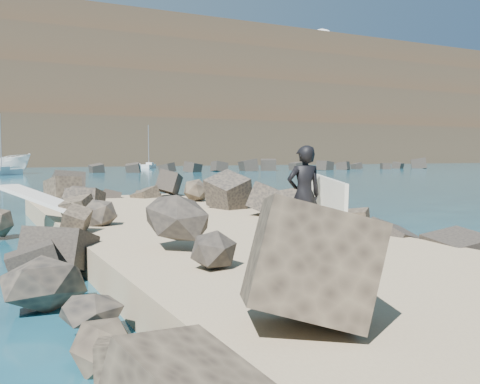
{
  "coord_description": "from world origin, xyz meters",
  "views": [
    {
      "loc": [
        -4.82,
        -10.52,
        2.25
      ],
      "look_at": [
        0.0,
        -1.0,
        1.5
      ],
      "focal_mm": 40.0,
      "sensor_mm": 36.0,
      "label": 1
    }
  ],
  "objects": [
    {
      "name": "riprap_right",
      "position": [
        2.9,
        -1.5,
        0.5
      ],
      "size": [
        2.6,
        22.0,
        1.0
      ],
      "primitive_type": "cube",
      "color": "black",
      "rests_on": "ground"
    },
    {
      "name": "headland_buildings",
      "position": [
        16.81,
        152.19,
        33.97
      ],
      "size": [
        137.5,
        30.5,
        5.0
      ],
      "color": "white",
      "rests_on": "headland"
    },
    {
      "name": "radome",
      "position": [
        114.66,
        157.67,
        42.05
      ],
      "size": [
        10.92,
        10.92,
        17.29
      ],
      "color": "silver",
      "rests_on": "headland"
    },
    {
      "name": "ground",
      "position": [
        0.0,
        0.0,
        0.0
      ],
      "size": [
        800.0,
        800.0,
        0.0
      ],
      "primitive_type": "plane",
      "color": "#0F384C",
      "rests_on": "ground"
    },
    {
      "name": "sailboat_b",
      "position": [
        -1.74,
        53.36,
        0.35
      ],
      "size": [
        4.65,
        4.95,
        6.88
      ],
      "color": "silver",
      "rests_on": "ground"
    },
    {
      "name": "sailboat_d",
      "position": [
        21.84,
        75.84,
        0.35
      ],
      "size": [
        4.03,
        5.86,
        7.32
      ],
      "color": "silver",
      "rests_on": "ground"
    },
    {
      "name": "surfer_with_board",
      "position": [
        0.73,
        -2.31,
        1.51
      ],
      "size": [
        1.16,
        2.18,
        1.81
      ],
      "color": "black",
      "rests_on": "jetty"
    },
    {
      "name": "sailboat_f",
      "position": [
        30.4,
        95.84,
        0.35
      ],
      "size": [
        3.11,
        5.42,
        6.65
      ],
      "color": "silver",
      "rests_on": "ground"
    },
    {
      "name": "breakwater_secondary",
      "position": [
        35.0,
        55.0,
        0.6
      ],
      "size": [
        52.0,
        4.0,
        1.2
      ],
      "primitive_type": "cube",
      "color": "black",
      "rests_on": "ground"
    },
    {
      "name": "boat_imported",
      "position": [
        -0.91,
        58.88,
        1.2
      ],
      "size": [
        6.44,
        5.54,
        2.41
      ],
      "primitive_type": "imported",
      "rotation": [
        0.0,
        0.0,
        0.95
      ],
      "color": "white",
      "rests_on": "ground"
    },
    {
      "name": "headland",
      "position": [
        10.0,
        160.0,
        16.0
      ],
      "size": [
        360.0,
        140.0,
        32.0
      ],
      "primitive_type": "cube",
      "color": "#2D4919",
      "rests_on": "ground"
    },
    {
      "name": "surfboard_resting",
      "position": [
        -3.26,
        3.43,
        1.04
      ],
      "size": [
        2.01,
        2.55,
        0.09
      ],
      "primitive_type": "cube",
      "rotation": [
        0.0,
        0.0,
        0.59
      ],
      "color": "silver",
      "rests_on": "riprap_left"
    },
    {
      "name": "riprap_left",
      "position": [
        -2.9,
        -1.5,
        0.5
      ],
      "size": [
        2.6,
        22.0,
        1.0
      ],
      "primitive_type": "cube",
      "color": "black",
      "rests_on": "ground"
    },
    {
      "name": "jetty",
      "position": [
        0.0,
        -2.0,
        0.3
      ],
      "size": [
        6.0,
        26.0,
        0.6
      ],
      "primitive_type": "cube",
      "color": "#8C7759",
      "rests_on": "ground"
    }
  ]
}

